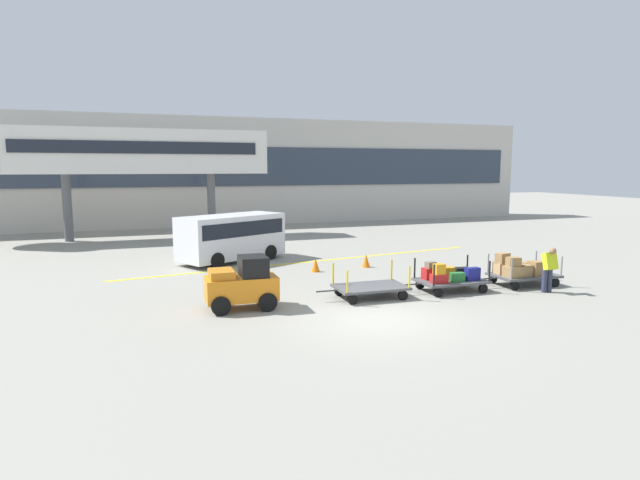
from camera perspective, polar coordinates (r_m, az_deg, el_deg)
ground_plane at (r=14.67m, az=6.29°, el=-8.70°), size 120.00×120.00×0.00m
apron_lead_line at (r=23.39m, az=-0.65°, el=-2.36°), size 17.46×3.01×0.01m
terminal_building at (r=39.11m, az=-10.50°, el=7.40°), size 49.61×2.51×7.80m
jet_bridge at (r=32.68m, az=-22.20°, el=8.94°), size 16.89×3.00×6.44m
baggage_tug at (r=15.66m, az=-8.55°, el=-4.82°), size 2.13×1.27×1.58m
baggage_cart_lead at (r=16.92m, az=5.55°, el=-5.22°), size 3.02×1.45×1.10m
baggage_cart_middle at (r=18.26m, az=14.05°, el=-3.96°), size 3.02×1.45×1.10m
baggage_cart_tail at (r=19.92m, az=21.11°, el=-3.10°), size 3.02×1.45×1.16m
baggage_handler at (r=19.05m, az=23.91°, el=-2.79°), size 0.46×0.48×1.56m
shuttle_van at (r=23.58m, az=-9.69°, el=0.63°), size 5.13×3.92×2.10m
safety_cone_near at (r=21.05m, az=-0.50°, el=-2.77°), size 0.36×0.36×0.55m
safety_cone_far at (r=22.11m, az=5.09°, el=-2.28°), size 0.36×0.36×0.55m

